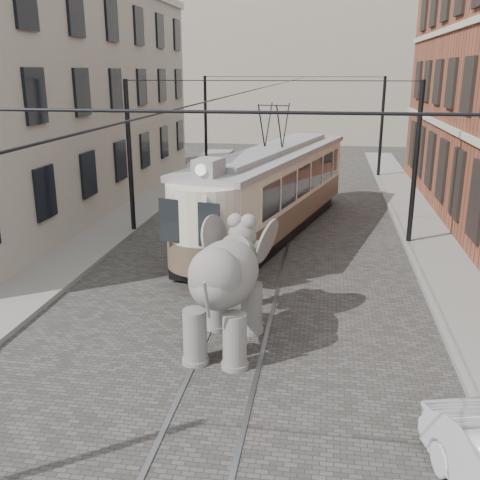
# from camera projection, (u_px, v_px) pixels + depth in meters

# --- Properties ---
(ground) EXTENTS (120.00, 120.00, 0.00)m
(ground) POSITION_uv_depth(u_px,v_px,m) (250.00, 298.00, 16.08)
(ground) COLOR #43403E
(tram_rails) EXTENTS (1.54, 80.00, 0.02)m
(tram_rails) POSITION_uv_depth(u_px,v_px,m) (250.00, 297.00, 16.07)
(tram_rails) COLOR slate
(tram_rails) RESTS_ON ground
(sidewalk_right) EXTENTS (2.00, 60.00, 0.15)m
(sidewalk_right) POSITION_uv_depth(u_px,v_px,m) (468.00, 308.00, 15.17)
(sidewalk_right) COLOR slate
(sidewalk_right) RESTS_ON ground
(sidewalk_left) EXTENTS (2.00, 60.00, 0.15)m
(sidewalk_left) POSITION_uv_depth(u_px,v_px,m) (40.00, 283.00, 17.01)
(sidewalk_left) COLOR slate
(sidewalk_left) RESTS_ON ground
(stucco_building) EXTENTS (7.00, 24.00, 10.00)m
(stucco_building) POSITION_uv_depth(u_px,v_px,m) (45.00, 100.00, 25.69)
(stucco_building) COLOR gray
(stucco_building) RESTS_ON ground
(distant_block) EXTENTS (28.00, 10.00, 14.00)m
(distant_block) POSITION_uv_depth(u_px,v_px,m) (309.00, 63.00, 51.84)
(distant_block) COLOR gray
(distant_block) RESTS_ON ground
(catenary) EXTENTS (11.00, 30.20, 6.00)m
(catenary) POSITION_uv_depth(u_px,v_px,m) (264.00, 166.00, 19.96)
(catenary) COLOR black
(catenary) RESTS_ON ground
(tram) EXTENTS (5.70, 13.08, 5.09)m
(tram) POSITION_uv_depth(u_px,v_px,m) (273.00, 171.00, 21.70)
(tram) COLOR #C2B69D
(tram) RESTS_ON ground
(elephant) EXTENTS (2.88, 4.81, 2.84)m
(elephant) POSITION_uv_depth(u_px,v_px,m) (225.00, 291.00, 12.83)
(elephant) COLOR slate
(elephant) RESTS_ON ground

